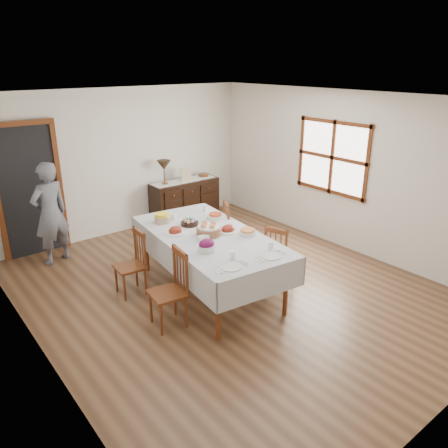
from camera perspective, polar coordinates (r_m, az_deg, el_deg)
ground at (r=6.23m, az=0.58°, el=-8.46°), size 6.00×6.00×0.00m
room_shell at (r=5.86m, az=-3.10°, el=6.90°), size 5.02×6.02×2.65m
dining_table at (r=5.87m, az=-1.97°, el=-2.27°), size 1.52×2.58×0.84m
chair_left_near at (r=5.28m, az=-6.91°, el=-8.35°), size 0.45×0.45×0.96m
chair_left_far at (r=6.07m, az=-11.85°, el=-4.94°), size 0.40×0.40×0.90m
chair_right_near at (r=6.19m, az=7.20°, el=-4.08°), size 0.47×0.47×0.91m
chair_right_far at (r=6.69m, az=1.48°, el=-1.39°), size 0.58×0.58×1.02m
sideboard at (r=8.69m, az=-5.11°, el=3.05°), size 1.37×0.50×0.82m
person at (r=7.22m, az=-21.79°, el=1.68°), size 0.61×0.48×1.73m
bread_basket at (r=5.80m, az=-2.04°, el=-0.79°), size 0.33×0.33×0.18m
egg_basket at (r=6.18m, az=-4.52°, el=0.20°), size 0.25×0.25×0.10m
ham_platter_a at (r=5.92m, az=-6.37°, el=-0.90°), size 0.32×0.32×0.11m
ham_platter_b at (r=5.93m, az=0.53°, el=-0.70°), size 0.31×0.31×0.11m
beet_bowl at (r=5.32m, az=-2.27°, el=-2.86°), size 0.22×0.22×0.15m
carrot_bowl at (r=6.40m, az=-1.16°, el=1.00°), size 0.24×0.24×0.08m
pineapple_bowl at (r=6.31m, az=-8.07°, el=0.77°), size 0.23×0.23×0.14m
casserole_dish at (r=5.82m, az=3.11°, el=-1.07°), size 0.22×0.22×0.08m
butter_dish at (r=5.62m, az=-2.76°, el=-1.89°), size 0.15×0.11×0.07m
setting_left at (r=4.99m, az=0.93°, el=-5.12°), size 0.43×0.31×0.10m
setting_right at (r=5.28m, az=6.05°, el=-3.72°), size 0.43×0.31×0.10m
glass_far_a at (r=6.41m, az=-6.62°, el=1.00°), size 0.07×0.07×0.10m
glass_far_b at (r=6.73m, az=-2.50°, el=2.08°), size 0.06×0.06×0.09m
runner at (r=8.57m, az=-5.32°, el=5.67°), size 1.30×0.35×0.01m
table_lamp at (r=8.27m, az=-7.86°, el=7.52°), size 0.26×0.26×0.46m
picture_frame at (r=8.51m, az=-5.00°, el=6.52°), size 0.22×0.08×0.28m
deco_bowl at (r=8.85m, az=-2.71°, el=6.39°), size 0.20×0.20×0.06m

